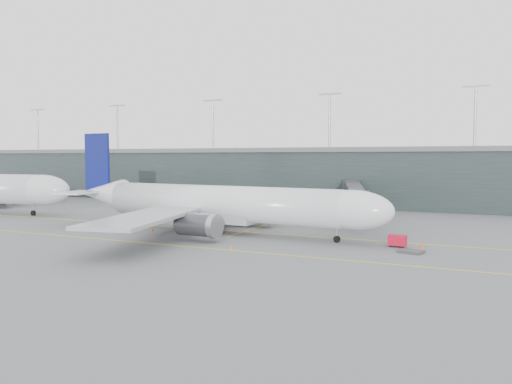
% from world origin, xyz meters
% --- Properties ---
extents(ground, '(320.00, 320.00, 0.00)m').
position_xyz_m(ground, '(0.00, 0.00, 0.00)').
color(ground, slate).
rests_on(ground, ground).
extents(taxiline_a, '(160.00, 0.25, 0.02)m').
position_xyz_m(taxiline_a, '(0.00, -4.00, 0.01)').
color(taxiline_a, yellow).
rests_on(taxiline_a, ground).
extents(taxiline_b, '(160.00, 0.25, 0.02)m').
position_xyz_m(taxiline_b, '(0.00, -20.00, 0.01)').
color(taxiline_b, yellow).
rests_on(taxiline_b, ground).
extents(taxiline_lead_main, '(0.25, 60.00, 0.02)m').
position_xyz_m(taxiline_lead_main, '(5.00, 20.00, 0.01)').
color(taxiline_lead_main, yellow).
rests_on(taxiline_lead_main, ground).
extents(taxiline_lead_adj, '(0.25, 60.00, 0.02)m').
position_xyz_m(taxiline_lead_adj, '(-75.00, 20.00, 0.01)').
color(taxiline_lead_adj, yellow).
rests_on(taxiline_lead_adj, ground).
extents(terminal, '(240.00, 36.00, 29.00)m').
position_xyz_m(terminal, '(-0.00, 58.00, 7.62)').
color(terminal, '#1E2929').
rests_on(terminal, ground).
extents(main_aircraft, '(61.80, 57.89, 17.32)m').
position_xyz_m(main_aircraft, '(1.23, -6.30, 4.86)').
color(main_aircraft, silver).
rests_on(main_aircraft, ground).
extents(jet_bridge, '(15.63, 46.57, 7.22)m').
position_xyz_m(jet_bridge, '(18.56, 25.62, 5.40)').
color(jet_bridge, '#302F35').
rests_on(jet_bridge, ground).
extents(gse_cart, '(2.52, 1.65, 1.68)m').
position_xyz_m(gse_cart, '(31.17, -7.82, 0.94)').
color(gse_cart, '#B90D26').
rests_on(gse_cart, ground).
extents(baggage_dolly, '(3.62, 3.18, 0.31)m').
position_xyz_m(baggage_dolly, '(33.52, -11.57, 0.19)').
color(baggage_dolly, '#393A3E').
rests_on(baggage_dolly, ground).
extents(uld_a, '(2.16, 1.92, 1.65)m').
position_xyz_m(uld_a, '(-4.37, 9.21, 0.87)').
color(uld_a, '#38373C').
rests_on(uld_a, ground).
extents(uld_b, '(2.53, 2.15, 2.07)m').
position_xyz_m(uld_b, '(-1.81, 10.80, 1.09)').
color(uld_b, '#38373C').
rests_on(uld_b, ground).
extents(uld_c, '(2.64, 2.31, 2.07)m').
position_xyz_m(uld_c, '(-0.37, 10.98, 1.09)').
color(uld_c, '#38373C').
rests_on(uld_c, ground).
extents(cone_nose, '(0.50, 0.50, 0.80)m').
position_xyz_m(cone_nose, '(34.45, -7.55, 0.40)').
color(cone_nose, '#FB450D').
rests_on(cone_nose, ground).
extents(cone_wing_stbd, '(0.41, 0.41, 0.66)m').
position_xyz_m(cone_wing_stbd, '(10.53, -19.17, 0.33)').
color(cone_wing_stbd, orange).
rests_on(cone_wing_stbd, ground).
extents(cone_wing_port, '(0.41, 0.41, 0.65)m').
position_xyz_m(cone_wing_port, '(10.25, 12.59, 0.32)').
color(cone_wing_port, '#E1400C').
rests_on(cone_wing_port, ground).
extents(cone_tail, '(0.44, 0.44, 0.70)m').
position_xyz_m(cone_tail, '(-9.43, -10.01, 0.35)').
color(cone_tail, orange).
rests_on(cone_tail, ground).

